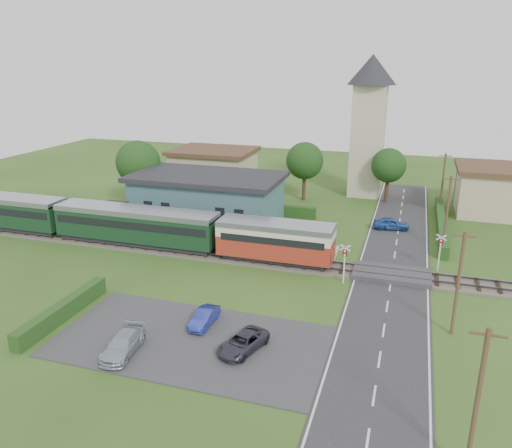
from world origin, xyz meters
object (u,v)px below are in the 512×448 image
(crossing_signal_near, at_px, (345,258))
(car_park_silver, at_px, (123,344))
(house_west, at_px, (214,169))
(house_east, at_px, (495,190))
(pedestrian_far, at_px, (129,224))
(crossing_signal_far, at_px, (440,247))
(car_on_road, at_px, (391,223))
(car_park_dark, at_px, (243,343))
(pedestrian_near, at_px, (265,237))
(car_park_blue, at_px, (204,317))
(station_building, at_px, (208,198))
(church_tower, at_px, (369,116))
(equipment_hut, at_px, (114,215))
(train, at_px, (107,221))

(crossing_signal_near, xyz_separation_m, car_park_silver, (-11.15, -14.09, -1.48))
(house_west, relative_size, house_east, 1.23)
(house_east, xyz_separation_m, pedestrian_far, (-35.85, -19.45, -1.58))
(crossing_signal_far, xyz_separation_m, car_on_road, (-4.38, 9.96, -1.47))
(car_park_dark, xyz_separation_m, pedestrian_far, (-17.86, 16.60, 0.62))
(house_west, height_order, car_park_silver, house_west)
(house_west, bearing_deg, house_east, -1.64)
(crossing_signal_far, xyz_separation_m, pedestrian_near, (-15.11, 0.02, -0.77))
(car_park_blue, bearing_deg, house_east, 58.66)
(station_building, height_order, pedestrian_far, station_building)
(car_on_road, xyz_separation_m, car_park_blue, (-10.67, -24.25, -0.07))
(crossing_signal_far, height_order, pedestrian_far, crossing_signal_far)
(church_tower, height_order, car_park_silver, church_tower)
(equipment_hut, relative_size, station_building, 0.16)
(equipment_hut, bearing_deg, car_park_silver, -56.08)
(crossing_signal_near, bearing_deg, station_building, 145.19)
(station_building, bearing_deg, pedestrian_near, -37.79)
(station_building, height_order, house_east, house_east)
(pedestrian_far, bearing_deg, crossing_signal_near, -92.12)
(house_west, xyz_separation_m, car_park_blue, (13.55, -34.90, -2.20))
(station_building, bearing_deg, equipment_hut, -144.08)
(car_park_dark, bearing_deg, car_park_silver, -142.38)
(house_east, bearing_deg, pedestrian_near, -137.68)
(station_building, height_order, pedestrian_near, station_building)
(house_west, height_order, crossing_signal_far, house_west)
(train, height_order, pedestrian_far, train)
(train, height_order, crossing_signal_far, train)
(church_tower, bearing_deg, house_west, -171.47)
(car_on_road, bearing_deg, crossing_signal_far, -166.77)
(crossing_signal_near, height_order, car_on_road, crossing_signal_near)
(station_building, xyz_separation_m, pedestrian_far, (-5.85, -6.44, -1.48))
(car_park_silver, distance_m, pedestrian_near, 19.20)
(house_east, relative_size, crossing_signal_near, 2.69)
(crossing_signal_far, bearing_deg, car_park_blue, -136.48)
(station_building, relative_size, pedestrian_far, 10.45)
(pedestrian_near, relative_size, pedestrian_far, 1.21)
(equipment_hut, xyz_separation_m, pedestrian_near, (16.49, -0.79, -0.37))
(house_east, height_order, crossing_signal_near, house_east)
(equipment_hut, relative_size, car_park_blue, 0.81)
(car_on_road, relative_size, car_park_blue, 1.16)
(crossing_signal_far, distance_m, car_park_silver, 26.38)
(house_west, relative_size, car_park_silver, 2.71)
(car_park_silver, height_order, pedestrian_near, pedestrian_near)
(train, bearing_deg, pedestrian_near, 9.05)
(car_park_silver, relative_size, car_park_dark, 1.06)
(crossing_signal_near, distance_m, car_park_silver, 18.03)
(station_building, relative_size, house_west, 1.48)
(station_building, xyz_separation_m, train, (-6.65, -8.99, -0.52))
(car_park_silver, xyz_separation_m, car_park_dark, (6.76, 2.45, -0.06))
(church_tower, height_order, car_park_dark, church_tower)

